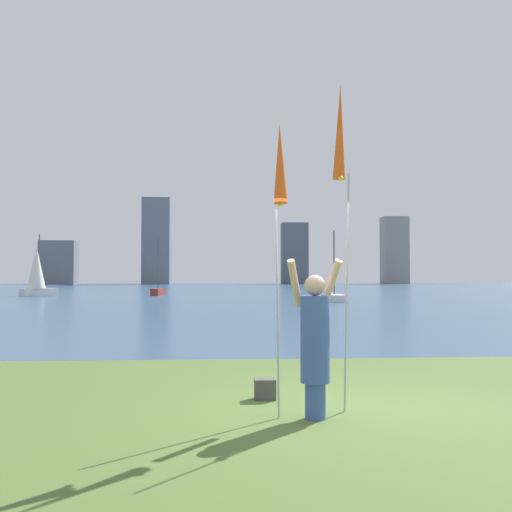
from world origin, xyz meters
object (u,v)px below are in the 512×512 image
(kite_flag_right, at_px, (340,140))
(sailboat_4, at_px, (158,291))
(bag, at_px, (265,389))
(kite_flag_left, at_px, (280,172))
(sailboat_2, at_px, (37,272))
(sailboat_3, at_px, (334,297))
(person, at_px, (315,340))

(kite_flag_right, xyz_separation_m, sailboat_4, (-6.39, 42.09, -3.00))
(kite_flag_right, height_order, bag, kite_flag_right)
(kite_flag_left, bearing_deg, sailboat_2, 109.82)
(kite_flag_left, height_order, sailboat_2, sailboat_2)
(sailboat_3, bearing_deg, person, -101.58)
(person, relative_size, sailboat_4, 0.38)
(kite_flag_right, relative_size, sailboat_3, 0.90)
(bag, height_order, sailboat_2, sailboat_2)
(kite_flag_right, distance_m, bag, 3.37)
(sailboat_2, bearing_deg, kite_flag_right, -68.88)
(sailboat_2, distance_m, sailboat_3, 24.13)
(bag, xyz_separation_m, sailboat_4, (-5.49, 41.52, 0.20))
(kite_flag_left, bearing_deg, bag, 93.51)
(person, height_order, kite_flag_right, kite_flag_right)
(kite_flag_right, height_order, sailboat_4, sailboat_4)
(sailboat_4, bearing_deg, kite_flag_left, -82.58)
(kite_flag_right, distance_m, sailboat_3, 30.74)
(kite_flag_right, bearing_deg, kite_flag_left, -142.41)
(sailboat_2, bearing_deg, bag, -69.72)
(kite_flag_right, relative_size, sailboat_4, 0.83)
(sailboat_3, bearing_deg, sailboat_4, 135.38)
(sailboat_2, relative_size, sailboat_4, 1.00)
(bag, distance_m, sailboat_3, 30.20)
(sailboat_4, bearing_deg, kite_flag_right, -81.37)
(sailboat_3, bearing_deg, bag, -102.90)
(sailboat_4, bearing_deg, sailboat_3, -44.62)
(kite_flag_left, bearing_deg, sailboat_3, 77.72)
(kite_flag_right, bearing_deg, sailboat_2, 111.12)
(person, distance_m, kite_flag_right, 2.52)
(person, bearing_deg, sailboat_2, 102.76)
(person, xyz_separation_m, kite_flag_left, (-0.41, -0.11, 1.92))
(sailboat_4, bearing_deg, person, -82.01)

